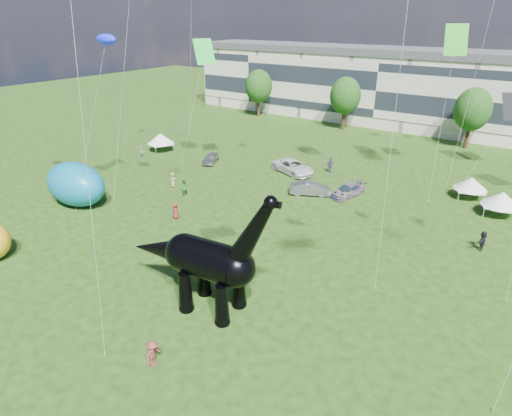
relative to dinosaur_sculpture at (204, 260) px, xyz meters
The scene contains 15 objects.
ground 4.34m from the dinosaur_sculpture, 134.52° to the right, with size 220.00×220.00×0.00m, color #16330C.
terrace_row 61.10m from the dinosaur_sculpture, 99.14° to the left, with size 78.00×11.00×12.00m, color beige.
tree_far_left 60.34m from the dinosaur_sculpture, 121.72° to the left, with size 5.20×5.20×9.44m.
tree_mid_left 53.14m from the dinosaur_sculpture, 104.95° to the left, with size 5.20×5.20×9.44m.
tree_mid_right 51.73m from the dinosaur_sculpture, 82.99° to the left, with size 5.20×5.20×9.44m.
dinosaur_sculpture is the anchor object (origin of this frame).
car_silver 31.34m from the dinosaur_sculpture, 130.45° to the left, with size 1.57×3.91×1.33m, color #A8A8AD.
car_grey 22.20m from the dinosaur_sculpture, 100.09° to the left, with size 1.57×4.51×1.49m, color slate.
car_white 28.32m from the dinosaur_sculpture, 108.75° to the left, with size 2.77×6.01×1.67m, color silver.
car_dark 24.00m from the dinosaur_sculpture, 90.71° to the left, with size 1.85×4.56×1.32m, color #595960.
gazebo_near 31.23m from the dinosaur_sculpture, 63.13° to the left, with size 4.15×4.15×2.54m.
gazebo_far 32.78m from the dinosaur_sculpture, 70.85° to the left, with size 4.45×4.45×2.40m.
gazebo_left 38.25m from the dinosaur_sculpture, 141.43° to the left, with size 4.89×4.89×2.62m.
inflatable_teal 23.16m from the dinosaur_sculpture, 167.07° to the left, with size 7.32×4.58×4.58m, color #0C6D98.
visitors 15.22m from the dinosaur_sculpture, 111.41° to the left, with size 49.03×36.83×1.87m.
Camera 1 is at (18.46, -15.99, 18.36)m, focal length 30.00 mm.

